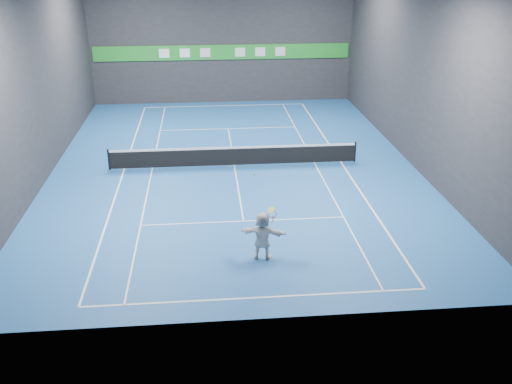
{
  "coord_description": "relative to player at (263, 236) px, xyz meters",
  "views": [
    {
      "loc": [
        -1.42,
        -27.0,
        10.18
      ],
      "look_at": [
        0.45,
        -6.95,
        1.5
      ],
      "focal_mm": 40.0,
      "sensor_mm": 36.0,
      "label": 1
    }
  ],
  "objects": [
    {
      "name": "service_line_near",
      "position": [
        -0.45,
        2.99,
        -0.88
      ],
      "size": [
        8.23,
        0.06,
        0.01
      ],
      "primitive_type": "cube",
      "color": "white",
      "rests_on": "ground"
    },
    {
      "name": "sideline_doubles_left",
      "position": [
        -5.94,
        9.39,
        -0.88
      ],
      "size": [
        0.08,
        23.78,
        0.01
      ],
      "primitive_type": "cube",
      "color": "white",
      "rests_on": "ground"
    },
    {
      "name": "ground",
      "position": [
        -0.45,
        9.39,
        -0.89
      ],
      "size": [
        26.0,
        26.0,
        0.0
      ],
      "primitive_type": "plane",
      "color": "#1B5298",
      "rests_on": "ground"
    },
    {
      "name": "wall_right",
      "position": [
        8.55,
        9.39,
        3.61
      ],
      "size": [
        0.1,
        26.0,
        9.0
      ],
      "primitive_type": "cube",
      "color": "#28272A",
      "rests_on": "ground"
    },
    {
      "name": "baseline_far",
      "position": [
        -0.45,
        21.28,
        -0.88
      ],
      "size": [
        10.98,
        0.08,
        0.01
      ],
      "primitive_type": "cube",
      "color": "white",
      "rests_on": "ground"
    },
    {
      "name": "sponsor_banner",
      "position": [
        -0.45,
        22.33,
        2.61
      ],
      "size": [
        17.64,
        0.11,
        1.0
      ],
      "color": "green",
      "rests_on": "wall_back"
    },
    {
      "name": "tennis_racket",
      "position": [
        0.35,
        0.05,
        0.77
      ],
      "size": [
        0.43,
        0.37,
        0.64
      ],
      "color": "red",
      "rests_on": "player"
    },
    {
      "name": "sideline_singles_left",
      "position": [
        -4.56,
        9.39,
        -0.88
      ],
      "size": [
        0.06,
        23.78,
        0.01
      ],
      "primitive_type": "cube",
      "color": "white",
      "rests_on": "ground"
    },
    {
      "name": "tennis_net",
      "position": [
        -0.45,
        9.39,
        -0.35
      ],
      "size": [
        12.5,
        0.1,
        1.07
      ],
      "color": "black",
      "rests_on": "ground"
    },
    {
      "name": "sideline_singles_right",
      "position": [
        3.66,
        9.39,
        -0.88
      ],
      "size": [
        0.06,
        23.78,
        0.01
      ],
      "primitive_type": "cube",
      "color": "white",
      "rests_on": "ground"
    },
    {
      "name": "service_line_far",
      "position": [
        -0.45,
        15.79,
        -0.88
      ],
      "size": [
        8.23,
        0.06,
        0.01
      ],
      "primitive_type": "cube",
      "color": "white",
      "rests_on": "ground"
    },
    {
      "name": "player",
      "position": [
        0.0,
        0.0,
        0.0
      ],
      "size": [
        1.73,
        0.95,
        1.78
      ],
      "primitive_type": "imported",
      "rotation": [
        0.0,
        0.0,
        2.87
      ],
      "color": "white",
      "rests_on": "ground"
    },
    {
      "name": "center_service_line",
      "position": [
        -0.45,
        9.39,
        -0.88
      ],
      "size": [
        0.06,
        12.8,
        0.01
      ],
      "primitive_type": "cube",
      "color": "white",
      "rests_on": "ground"
    },
    {
      "name": "sideline_doubles_right",
      "position": [
        5.04,
        9.39,
        -0.88
      ],
      "size": [
        0.08,
        23.78,
        0.01
      ],
      "primitive_type": "cube",
      "color": "white",
      "rests_on": "ground"
    },
    {
      "name": "wall_back",
      "position": [
        -0.45,
        22.39,
        3.61
      ],
      "size": [
        18.0,
        0.1,
        9.0
      ],
      "primitive_type": "cube",
      "color": "#28272A",
      "rests_on": "ground"
    },
    {
      "name": "wall_front",
      "position": [
        -0.45,
        -3.61,
        3.61
      ],
      "size": [
        18.0,
        0.1,
        9.0
      ],
      "primitive_type": "cube",
      "color": "#28272A",
      "rests_on": "ground"
    },
    {
      "name": "wall_left",
      "position": [
        -9.45,
        9.39,
        3.61
      ],
      "size": [
        0.1,
        26.0,
        9.0
      ],
      "primitive_type": "cube",
      "color": "#28272A",
      "rests_on": "ground"
    },
    {
      "name": "tennis_ball",
      "position": [
        -0.28,
        0.17,
        2.25
      ],
      "size": [
        0.06,
        0.06,
        0.06
      ],
      "primitive_type": "sphere",
      "color": "yellow",
      "rests_on": "player"
    },
    {
      "name": "baseline_near",
      "position": [
        -0.45,
        -2.5,
        -0.88
      ],
      "size": [
        10.98,
        0.08,
        0.01
      ],
      "primitive_type": "cube",
      "color": "white",
      "rests_on": "ground"
    }
  ]
}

